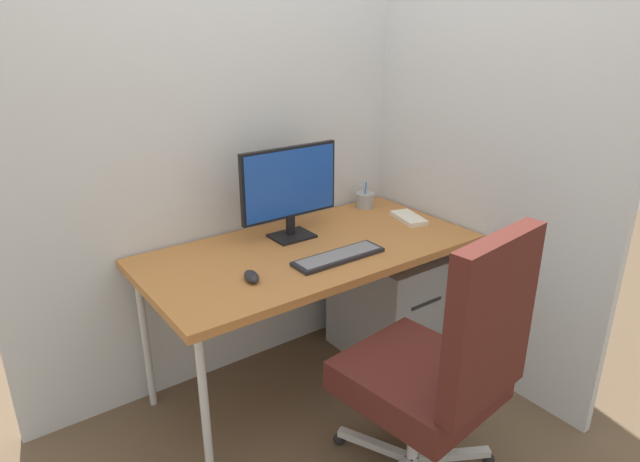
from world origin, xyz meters
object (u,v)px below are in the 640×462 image
at_px(filing_cabinet, 386,302).
at_px(monitor, 290,187).
at_px(notebook, 409,218).
at_px(mouse, 251,276).
at_px(office_chair, 440,366).
at_px(pen_holder, 365,200).
at_px(keyboard, 339,257).

xyz_separation_m(filing_cabinet, monitor, (-0.49, 0.15, 0.68)).
relative_size(monitor, notebook, 2.35).
height_order(filing_cabinet, mouse, mouse).
bearing_deg(notebook, office_chair, -113.11).
height_order(monitor, mouse, monitor).
distance_m(filing_cabinet, mouse, 0.99).
bearing_deg(filing_cabinet, mouse, -170.52).
height_order(filing_cabinet, pen_holder, pen_holder).
xyz_separation_m(filing_cabinet, pen_holder, (0.07, 0.27, 0.48)).
height_order(office_chair, filing_cabinet, office_chair).
height_order(office_chair, keyboard, office_chair).
bearing_deg(filing_cabinet, notebook, -6.28).
distance_m(filing_cabinet, monitor, 0.85).
bearing_deg(mouse, filing_cabinet, 21.74).
bearing_deg(keyboard, mouse, 175.14).
distance_m(filing_cabinet, keyboard, 0.67).
height_order(filing_cabinet, monitor, monitor).
bearing_deg(pen_holder, mouse, -155.86).
bearing_deg(pen_holder, office_chair, -117.36).
relative_size(office_chair, notebook, 5.18).
xyz_separation_m(monitor, pen_holder, (0.55, 0.12, -0.20)).
xyz_separation_m(office_chair, pen_holder, (0.55, 1.07, 0.23)).
bearing_deg(office_chair, pen_holder, 62.64).
distance_m(office_chair, mouse, 0.78).
bearing_deg(office_chair, keyboard, 87.92).
distance_m(keyboard, pen_holder, 0.70).
xyz_separation_m(filing_cabinet, keyboard, (-0.46, -0.18, 0.45)).
bearing_deg(monitor, notebook, -15.31).
bearing_deg(notebook, monitor, 179.16).
height_order(office_chair, pen_holder, office_chair).
distance_m(office_chair, monitor, 1.04).
xyz_separation_m(filing_cabinet, notebook, (0.11, -0.01, 0.45)).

